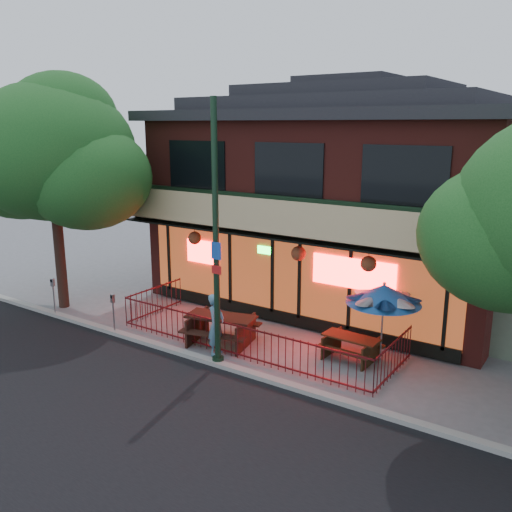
{
  "coord_description": "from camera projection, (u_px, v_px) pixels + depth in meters",
  "views": [
    {
      "loc": [
        8.46,
        -11.09,
        6.33
      ],
      "look_at": [
        -0.38,
        2.0,
        2.48
      ],
      "focal_mm": 38.0,
      "sensor_mm": 36.0,
      "label": 1
    }
  ],
  "objects": [
    {
      "name": "parking_meter_near",
      "position": [
        113.0,
        307.0,
        16.61
      ],
      "size": [
        0.12,
        0.11,
        1.29
      ],
      "color": "gray",
      "rests_on": "ground"
    },
    {
      "name": "street_tree_left",
      "position": [
        53.0,
        145.0,
        18.05
      ],
      "size": [
        5.6,
        5.6,
        8.05
      ],
      "color": "#38241C",
      "rests_on": "ground"
    },
    {
      "name": "pedestrian",
      "position": [
        216.0,
        324.0,
        15.14
      ],
      "size": [
        0.57,
        0.73,
        1.77
      ],
      "primitive_type": "imported",
      "rotation": [
        0.0,
        0.0,
        1.81
      ],
      "color": "teal",
      "rests_on": "ground"
    },
    {
      "name": "ground",
      "position": [
        227.0,
        359.0,
        15.03
      ],
      "size": [
        80.0,
        80.0,
        0.0
      ],
      "primitive_type": "plane",
      "color": "gray",
      "rests_on": "ground"
    },
    {
      "name": "parking_meter_far",
      "position": [
        53.0,
        291.0,
        18.2
      ],
      "size": [
        0.14,
        0.13,
        1.32
      ],
      "color": "gray",
      "rests_on": "ground"
    },
    {
      "name": "patio_fence",
      "position": [
        237.0,
        332.0,
        15.28
      ],
      "size": [
        8.44,
        2.62,
        1.0
      ],
      "color": "#511115",
      "rests_on": "ground"
    },
    {
      "name": "street_light",
      "position": [
        216.0,
        251.0,
        13.96
      ],
      "size": [
        0.43,
        0.32,
        7.0
      ],
      "color": "black",
      "rests_on": "ground"
    },
    {
      "name": "restaurant_building",
      "position": [
        343.0,
        186.0,
        19.78
      ],
      "size": [
        12.96,
        9.49,
        8.05
      ],
      "color": "maroon",
      "rests_on": "ground"
    },
    {
      "name": "picnic_table_right",
      "position": [
        351.0,
        344.0,
        14.91
      ],
      "size": [
        1.61,
        1.26,
        0.66
      ],
      "color": "#332311",
      "rests_on": "ground"
    },
    {
      "name": "asphalt_street",
      "position": [
        35.0,
        470.0,
        10.2
      ],
      "size": [
        80.0,
        11.0,
        0.0
      ],
      "primitive_type": "cube",
      "color": "black",
      "rests_on": "ground"
    },
    {
      "name": "curb",
      "position": [
        216.0,
        363.0,
        14.61
      ],
      "size": [
        80.0,
        0.25,
        0.12
      ],
      "primitive_type": "cube",
      "color": "#999993",
      "rests_on": "ground"
    },
    {
      "name": "patio_umbrella",
      "position": [
        384.0,
        294.0,
        14.37
      ],
      "size": [
        2.0,
        2.0,
        2.28
      ],
      "color": "gray",
      "rests_on": "ground"
    },
    {
      "name": "picnic_table_left",
      "position": [
        221.0,
        325.0,
        15.96
      ],
      "size": [
        2.32,
        1.97,
        0.87
      ],
      "color": "#341A12",
      "rests_on": "ground"
    }
  ]
}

